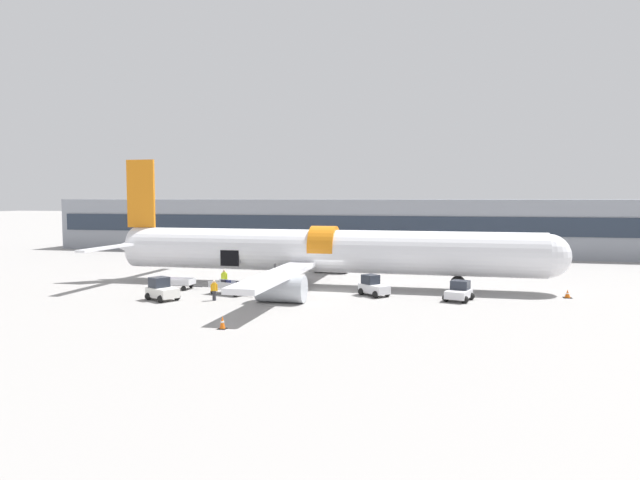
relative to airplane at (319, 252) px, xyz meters
The scene contains 14 objects.
ground_plane 4.11m from the airplane, 63.21° to the right, with size 500.00×500.00×0.00m, color gray.
terminal_strip 32.78m from the airplane, 87.78° to the left, with size 96.15×12.31×7.54m.
airplane is the anchor object (origin of this frame).
baggage_tug_lead 7.15m from the airplane, 37.10° to the right, with size 2.79×2.66×1.64m.
baggage_tug_mid 13.14m from the airplane, 21.49° to the right, with size 2.41×2.89×1.48m.
baggage_tug_rear 14.12m from the airplane, 135.69° to the right, with size 2.95×2.60×1.72m.
baggage_cart_loading 8.84m from the airplane, 133.09° to the right, with size 4.21×2.42×1.17m.
baggage_cart_queued 12.56m from the airplane, 157.80° to the right, with size 3.99×1.84×0.96m.
ground_crew_loader_a 5.86m from the airplane, 115.81° to the right, with size 0.49×0.50×1.55m.
ground_crew_loader_b 11.06m from the airplane, 123.50° to the right, with size 0.54×0.45×1.55m.
ground_crew_driver 6.97m from the airplane, 109.16° to the right, with size 0.56×0.40×1.60m.
ground_crew_supervisor 8.57m from the airplane, 153.96° to the right, with size 0.57×0.41×1.64m.
safety_cone_nose 20.47m from the airplane, ahead, with size 0.64×0.64×0.64m.
safety_cone_engine_left 17.92m from the airplane, 95.31° to the right, with size 0.49×0.49×0.79m.
Camera 1 is at (10.43, -46.12, 7.74)m, focal length 32.00 mm.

